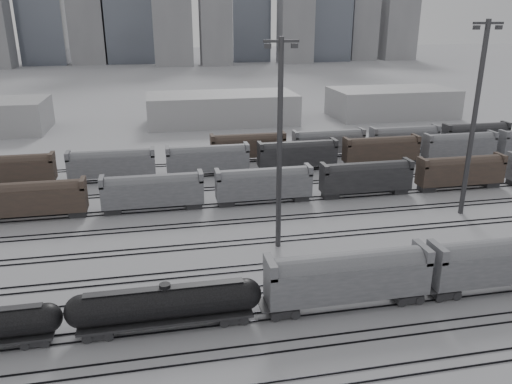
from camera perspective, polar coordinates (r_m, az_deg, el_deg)
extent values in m
plane|color=#B9BABF|center=(49.28, -0.32, -14.83)|extent=(900.00, 900.00, 0.00)
cube|color=black|center=(42.79, 1.98, -20.87)|extent=(220.00, 0.07, 0.16)
cube|color=black|center=(45.49, 0.89, -18.03)|extent=(220.00, 0.07, 0.16)
cube|color=black|center=(46.61, 0.50, -16.97)|extent=(220.00, 0.07, 0.16)
cube|color=black|center=(49.47, -0.39, -14.57)|extent=(220.00, 0.07, 0.16)
cube|color=black|center=(50.64, -0.71, -13.68)|extent=(220.00, 0.07, 0.16)
cube|color=black|center=(53.61, -1.44, -11.64)|extent=(220.00, 0.07, 0.16)
cube|color=black|center=(54.83, -1.70, -10.88)|extent=(220.00, 0.07, 0.16)
cube|color=black|center=(57.89, -2.32, -9.12)|extent=(220.00, 0.07, 0.16)
cube|color=black|center=(59.14, -2.54, -8.47)|extent=(220.00, 0.07, 0.16)
cube|color=black|center=(64.06, -3.33, -6.18)|extent=(220.00, 0.07, 0.16)
cube|color=black|center=(65.35, -3.51, -5.65)|extent=(220.00, 0.07, 0.16)
cube|color=black|center=(70.39, -4.16, -3.76)|extent=(220.00, 0.07, 0.16)
cube|color=black|center=(71.70, -4.31, -3.31)|extent=(220.00, 0.07, 0.16)
cube|color=black|center=(76.83, -4.84, -1.74)|extent=(220.00, 0.07, 0.16)
cube|color=black|center=(78.16, -4.97, -1.36)|extent=(220.00, 0.07, 0.16)
cube|color=black|center=(84.30, -5.49, 0.19)|extent=(220.00, 0.07, 0.16)
cube|color=black|center=(85.65, -5.60, 0.50)|extent=(220.00, 0.07, 0.16)
cube|color=black|center=(91.86, -6.04, 1.81)|extent=(220.00, 0.07, 0.16)
cube|color=black|center=(93.23, -6.13, 2.07)|extent=(220.00, 0.07, 0.16)
cube|color=black|center=(99.49, -6.50, 3.17)|extent=(220.00, 0.07, 0.16)
cube|color=black|center=(100.87, -6.58, 3.40)|extent=(220.00, 0.07, 0.16)
cube|color=black|center=(50.59, -23.78, -15.01)|extent=(2.40, 1.94, 0.65)
sphere|color=black|center=(49.31, -22.75, -13.13)|extent=(2.68, 2.68, 2.68)
cube|color=black|center=(49.58, -17.54, -14.83)|extent=(2.70, 2.18, 0.73)
cube|color=black|center=(49.53, -2.69, -13.87)|extent=(2.70, 2.18, 0.73)
cube|color=black|center=(48.88, -10.14, -13.96)|extent=(16.07, 2.80, 0.26)
cylinder|color=black|center=(47.99, -10.26, -12.30)|extent=(15.03, 3.01, 3.01)
sphere|color=black|center=(48.61, -19.36, -12.75)|extent=(3.01, 3.01, 3.01)
sphere|color=black|center=(48.54, -1.18, -11.56)|extent=(3.01, 3.01, 3.01)
cylinder|color=black|center=(47.15, -10.38, -10.59)|extent=(1.04, 1.04, 0.52)
cube|color=black|center=(47.20, -10.37, -10.70)|extent=(14.51, 0.93, 0.06)
cube|color=black|center=(50.36, 3.09, -13.21)|extent=(2.84, 2.30, 0.77)
cube|color=black|center=(54.74, 16.77, -11.21)|extent=(2.84, 2.30, 0.77)
cube|color=slate|center=(50.90, 10.42, -9.79)|extent=(16.40, 3.28, 3.50)
cylinder|color=slate|center=(50.28, 10.51, -8.48)|extent=(14.87, 3.17, 3.17)
cube|color=slate|center=(47.68, 1.64, -8.58)|extent=(0.77, 3.28, 1.53)
cube|color=slate|center=(53.16, 18.53, -6.56)|extent=(0.77, 3.28, 1.53)
cone|color=black|center=(51.96, 10.27, -11.84)|extent=(2.62, 2.62, 0.98)
cube|color=black|center=(56.73, 20.61, -10.53)|extent=(2.79, 2.25, 0.75)
cube|color=slate|center=(59.11, 26.26, -7.36)|extent=(16.08, 3.22, 3.43)
cylinder|color=slate|center=(58.59, 26.45, -6.23)|extent=(14.58, 3.11, 3.11)
cube|color=slate|center=(54.00, 20.02, -6.44)|extent=(0.75, 3.22, 1.50)
cone|color=black|center=(60.01, 25.96, -9.15)|extent=(2.57, 2.57, 0.97)
cylinder|color=#38383A|center=(59.86, 2.71, 4.98)|extent=(0.66, 0.66, 25.65)
cube|color=#38383A|center=(58.03, 2.91, 16.84)|extent=(4.10, 0.31, 0.31)
cube|color=#38383A|center=(57.69, 1.35, 16.33)|extent=(0.72, 0.51, 0.51)
cube|color=#38383A|center=(58.45, 4.42, 16.32)|extent=(0.72, 0.51, 0.51)
cylinder|color=#38383A|center=(76.92, 23.63, 7.33)|extent=(0.70, 0.70, 27.46)
cube|color=#38383A|center=(75.63, 25.02, 17.10)|extent=(4.39, 0.33, 0.33)
cube|color=#38383A|center=(74.70, 23.89, 16.81)|extent=(0.77, 0.55, 0.55)
cube|color=#38383A|center=(76.61, 26.00, 16.55)|extent=(0.77, 0.55, 0.55)
cube|color=#49382E|center=(78.30, -24.21, -0.91)|extent=(15.00, 3.00, 5.60)
cube|color=slate|center=(76.17, -11.70, -0.09)|extent=(15.00, 3.00, 5.60)
cube|color=slate|center=(77.79, 0.90, 0.74)|extent=(15.00, 3.00, 5.60)
cube|color=black|center=(82.94, 12.45, 1.47)|extent=(15.00, 3.00, 5.60)
cube|color=#49382E|center=(91.02, 22.32, 2.05)|extent=(15.00, 3.00, 5.60)
cube|color=#49382E|center=(94.83, -26.41, 2.12)|extent=(15.00, 3.00, 5.60)
cube|color=slate|center=(91.80, -16.14, 2.89)|extent=(15.00, 3.00, 5.60)
cube|color=slate|center=(91.86, -5.52, 3.60)|extent=(15.00, 3.00, 5.60)
cube|color=black|center=(95.01, 4.74, 4.16)|extent=(15.00, 3.00, 5.60)
cube|color=#49382E|center=(100.97, 14.09, 4.55)|extent=(15.00, 3.00, 5.60)
cube|color=slate|center=(109.27, 22.21, 4.80)|extent=(15.00, 3.00, 5.60)
cube|color=#49382E|center=(100.74, -0.91, 5.11)|extent=(15.00, 3.00, 5.60)
cube|color=slate|center=(105.09, 8.28, 5.51)|extent=(15.00, 3.00, 5.60)
cube|color=slate|center=(111.88, 16.56, 5.75)|extent=(15.00, 3.00, 5.60)
cube|color=black|center=(120.70, 23.77, 5.87)|extent=(15.00, 3.00, 5.60)
cube|color=#A4A4A7|center=(138.19, -3.93, 9.51)|extent=(40.00, 18.00, 8.00)
cube|color=#A4A4A7|center=(152.90, 15.26, 9.84)|extent=(35.00, 18.00, 8.00)
cube|color=gray|center=(322.13, -19.03, 17.79)|extent=(20.00, 16.00, 48.00)
cube|color=gray|center=(320.23, -9.73, 19.59)|extent=(22.00, 17.60, 60.00)
cube|color=gray|center=(322.31, -4.95, 17.83)|extent=(18.00, 14.40, 38.00)
cube|color=#555B67|center=(326.18, -0.38, 20.90)|extent=(24.00, 19.20, 72.00)
cube|color=gray|center=(331.84, 4.10, 18.50)|extent=(20.00, 16.00, 45.00)
cube|color=gray|center=(348.47, 12.44, 17.75)|extent=(18.00, 14.40, 40.00)
cube|color=gray|center=(359.01, 16.37, 18.44)|extent=(22.00, 17.60, 52.00)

